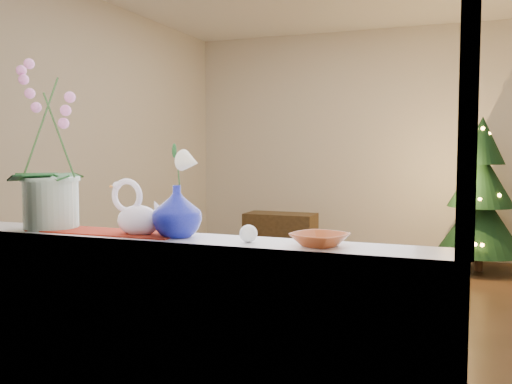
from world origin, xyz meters
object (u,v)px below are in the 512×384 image
(swan, at_px, (138,209))
(blue_vase, at_px, (177,207))
(orchid_pot, at_px, (49,144))
(xmas_tree, at_px, (481,194))
(paperweight, at_px, (248,234))
(amber_dish, at_px, (320,240))
(side_table, at_px, (280,239))

(swan, bearing_deg, blue_vase, 19.16)
(orchid_pot, relative_size, xmas_tree, 0.48)
(orchid_pot, distance_m, xmas_tree, 4.72)
(paperweight, bearing_deg, blue_vase, 175.78)
(xmas_tree, bearing_deg, amber_dish, -98.08)
(paperweight, distance_m, xmas_tree, 4.44)
(swan, relative_size, blue_vase, 1.07)
(xmas_tree, relative_size, side_table, 2.11)
(blue_vase, xyz_separation_m, amber_dish, (0.60, -0.01, -0.10))
(blue_vase, bearing_deg, paperweight, -4.22)
(orchid_pot, relative_size, amber_dish, 4.49)
(amber_dish, bearing_deg, swan, -179.80)
(side_table, bearing_deg, blue_vase, -77.89)
(xmas_tree, bearing_deg, swan, -107.82)
(swan, relative_size, xmas_tree, 0.16)
(side_table, bearing_deg, swan, -80.42)
(paperweight, xyz_separation_m, side_table, (-1.16, 3.91, -0.67))
(blue_vase, bearing_deg, amber_dish, -0.65)
(blue_vase, relative_size, side_table, 0.32)
(blue_vase, xyz_separation_m, side_table, (-0.84, 3.88, -0.76))
(orchid_pot, xyz_separation_m, paperweight, (0.98, -0.04, -0.35))
(side_table, bearing_deg, amber_dish, -69.76)
(swan, height_order, blue_vase, blue_vase)
(orchid_pot, relative_size, paperweight, 11.10)
(orchid_pot, height_order, xmas_tree, orchid_pot)
(blue_vase, distance_m, amber_dish, 0.61)
(paperweight, bearing_deg, xmas_tree, 78.40)
(amber_dish, xyz_separation_m, xmas_tree, (0.62, 4.33, -0.13))
(blue_vase, relative_size, amber_dish, 1.43)
(swan, relative_size, side_table, 0.34)
(swan, xyz_separation_m, paperweight, (0.50, -0.01, -0.08))
(swan, height_order, xmas_tree, xmas_tree)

